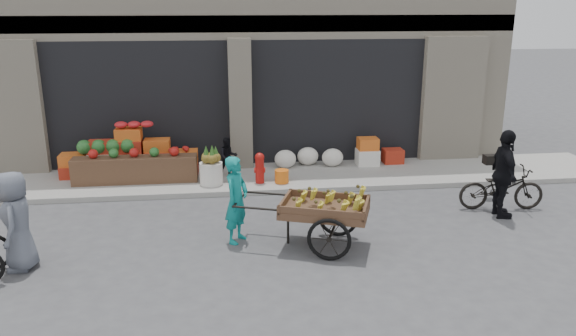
{
  "coord_description": "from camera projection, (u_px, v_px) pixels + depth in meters",
  "views": [
    {
      "loc": [
        -0.5,
        -8.68,
        4.11
      ],
      "look_at": [
        0.73,
        1.37,
        1.1
      ],
      "focal_mm": 35.0,
      "sensor_mm": 36.0,
      "label": 1
    }
  ],
  "objects": [
    {
      "name": "pineapple_bin",
      "position": [
        211.0,
        173.0,
        12.72
      ],
      "size": [
        0.52,
        0.52,
        0.5
      ],
      "primitive_type": "cylinder",
      "color": "silver",
      "rests_on": "sidewalk"
    },
    {
      "name": "seated_person",
      "position": [
        228.0,
        157.0,
        13.28
      ],
      "size": [
        0.51,
        0.43,
        0.93
      ],
      "primitive_type": "imported",
      "rotation": [
        0.0,
        0.0,
        0.17
      ],
      "color": "black",
      "rests_on": "sidewalk"
    },
    {
      "name": "vendor_woman",
      "position": [
        236.0,
        200.0,
        9.82
      ],
      "size": [
        0.61,
        0.68,
        1.56
      ],
      "primitive_type": "imported",
      "rotation": [
        0.0,
        0.0,
        1.05
      ],
      "color": "#107F7C",
      "rests_on": "ground"
    },
    {
      "name": "fire_hydrant",
      "position": [
        260.0,
        167.0,
        12.77
      ],
      "size": [
        0.22,
        0.22,
        0.71
      ],
      "color": "#A5140F",
      "rests_on": "sidewalk"
    },
    {
      "name": "sidewalk",
      "position": [
        244.0,
        179.0,
        13.38
      ],
      "size": [
        18.0,
        2.2,
        0.12
      ],
      "primitive_type": "cube",
      "color": "gray",
      "rests_on": "ground"
    },
    {
      "name": "banana_cart",
      "position": [
        322.0,
        206.0,
        9.6
      ],
      "size": [
        2.68,
        1.76,
        1.04
      ],
      "rotation": [
        0.0,
        0.0,
        -0.35
      ],
      "color": "brown",
      "rests_on": "ground"
    },
    {
      "name": "vendor_grey",
      "position": [
        17.0,
        221.0,
        8.8
      ],
      "size": [
        0.57,
        0.82,
        1.61
      ],
      "primitive_type": "imported",
      "rotation": [
        0.0,
        0.0,
        -1.5
      ],
      "color": "slate",
      "rests_on": "ground"
    },
    {
      "name": "fruit_display",
      "position": [
        137.0,
        154.0,
        13.18
      ],
      "size": [
        3.1,
        1.12,
        1.24
      ],
      "color": "#A82917",
      "rests_on": "sidewalk"
    },
    {
      "name": "ground",
      "position": [
        255.0,
        255.0,
        9.49
      ],
      "size": [
        80.0,
        80.0,
        0.0
      ],
      "primitive_type": "plane",
      "color": "#424244",
      "rests_on": "ground"
    },
    {
      "name": "bicycle",
      "position": [
        501.0,
        188.0,
        11.46
      ],
      "size": [
        1.77,
        0.79,
        0.9
      ],
      "primitive_type": "imported",
      "rotation": [
        0.0,
        0.0,
        1.45
      ],
      "color": "black",
      "rests_on": "ground"
    },
    {
      "name": "right_bay_goods",
      "position": [
        346.0,
        154.0,
        14.15
      ],
      "size": [
        3.35,
        0.6,
        0.7
      ],
      "color": "silver",
      "rests_on": "sidewalk"
    },
    {
      "name": "cyclist",
      "position": [
        504.0,
        174.0,
        10.94
      ],
      "size": [
        0.55,
        1.08,
        1.76
      ],
      "primitive_type": "imported",
      "rotation": [
        0.0,
        0.0,
        1.45
      ],
      "color": "black",
      "rests_on": "ground"
    },
    {
      "name": "building",
      "position": [
        235.0,
        28.0,
        16.18
      ],
      "size": [
        14.0,
        6.45,
        7.0
      ],
      "color": "beige",
      "rests_on": "ground"
    },
    {
      "name": "orange_bucket",
      "position": [
        282.0,
        176.0,
        12.84
      ],
      "size": [
        0.32,
        0.32,
        0.3
      ],
      "primitive_type": "cylinder",
      "color": "orange",
      "rests_on": "sidewalk"
    }
  ]
}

